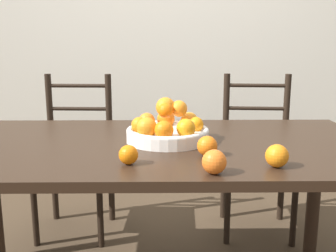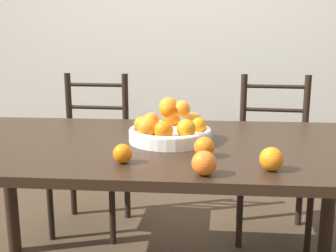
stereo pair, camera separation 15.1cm
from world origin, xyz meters
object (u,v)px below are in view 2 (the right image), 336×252
fruit_bowl (170,129)px  orange_loose_1 (123,154)px  orange_loose_2 (204,147)px  orange_loose_0 (271,159)px  orange_loose_3 (204,163)px  chair_left (92,156)px  chair_right (273,161)px

fruit_bowl → orange_loose_1: (-0.13, -0.31, -0.02)m
orange_loose_2 → orange_loose_0: bearing=-32.1°
orange_loose_1 → orange_loose_2: (0.27, 0.10, 0.00)m
orange_loose_2 → orange_loose_3: orange_loose_3 is taller
orange_loose_1 → chair_left: 1.19m
orange_loose_2 → orange_loose_3: bearing=-90.2°
fruit_bowl → chair_left: 1.00m
fruit_bowl → orange_loose_1: bearing=-113.2°
orange_loose_0 → fruit_bowl: bearing=135.1°
orange_loose_1 → chair_left: bearing=111.6°
fruit_bowl → chair_left: chair_left is taller
fruit_bowl → orange_loose_1: size_ratio=5.16×
orange_loose_0 → chair_left: bearing=129.5°
orange_loose_1 → chair_right: bearing=56.7°
orange_loose_1 → fruit_bowl: bearing=66.8°
fruit_bowl → chair_left: (-0.56, 0.75, -0.35)m
orange_loose_2 → chair_right: size_ratio=0.08×
orange_loose_1 → orange_loose_3: 0.29m
orange_loose_3 → orange_loose_2: bearing=89.8°
orange_loose_3 → chair_right: chair_right is taller
chair_left → orange_loose_0: bearing=-47.6°
orange_loose_1 → orange_loose_3: orange_loose_3 is taller
orange_loose_0 → orange_loose_1: bearing=175.6°
orange_loose_1 → chair_right: (0.70, 1.07, -0.33)m
fruit_bowl → chair_right: bearing=53.1°
orange_loose_1 → chair_right: chair_right is taller
fruit_bowl → orange_loose_1: fruit_bowl is taller
orange_loose_0 → chair_right: chair_right is taller
orange_loose_2 → chair_left: chair_left is taller
chair_right → chair_left: bearing=-174.7°
fruit_bowl → orange_loose_2: (0.14, -0.22, -0.01)m
orange_loose_0 → chair_right: (0.21, 1.10, -0.34)m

